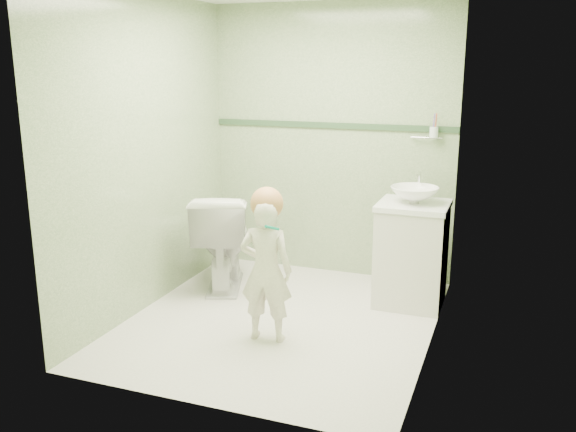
% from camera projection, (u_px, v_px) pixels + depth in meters
% --- Properties ---
extents(ground, '(2.50, 2.50, 0.00)m').
position_uv_depth(ground, '(281.00, 321.00, 4.63)').
color(ground, beige).
rests_on(ground, ground).
extents(room_shell, '(2.50, 2.54, 2.40)m').
position_uv_depth(room_shell, '(281.00, 163.00, 4.34)').
color(room_shell, gray).
rests_on(room_shell, ground).
extents(trim_stripe, '(2.20, 0.02, 0.05)m').
position_uv_depth(trim_stripe, '(331.00, 125.00, 5.42)').
color(trim_stripe, '#2F4C30').
rests_on(trim_stripe, room_shell).
extents(vanity, '(0.52, 0.50, 0.80)m').
position_uv_depth(vanity, '(411.00, 256.00, 4.88)').
color(vanity, silver).
rests_on(vanity, ground).
extents(counter, '(0.54, 0.52, 0.04)m').
position_uv_depth(counter, '(414.00, 205.00, 4.78)').
color(counter, white).
rests_on(counter, vanity).
extents(basin, '(0.37, 0.37, 0.13)m').
position_uv_depth(basin, '(414.00, 195.00, 4.76)').
color(basin, white).
rests_on(basin, counter).
extents(faucet, '(0.03, 0.13, 0.18)m').
position_uv_depth(faucet, '(419.00, 180.00, 4.91)').
color(faucet, silver).
rests_on(faucet, counter).
extents(cup_holder, '(0.26, 0.07, 0.21)m').
position_uv_depth(cup_holder, '(433.00, 132.00, 5.08)').
color(cup_holder, silver).
rests_on(cup_holder, room_shell).
extents(toilet, '(0.72, 0.93, 0.83)m').
position_uv_depth(toilet, '(223.00, 239.00, 5.26)').
color(toilet, white).
rests_on(toilet, ground).
extents(toddler, '(0.39, 0.28, 1.01)m').
position_uv_depth(toddler, '(266.00, 271.00, 4.22)').
color(toddler, beige).
rests_on(toddler, ground).
extents(hair_cap, '(0.22, 0.22, 0.22)m').
position_uv_depth(hair_cap, '(267.00, 203.00, 4.13)').
color(hair_cap, tan).
rests_on(hair_cap, toddler).
extents(teal_toothbrush, '(0.11, 0.14, 0.08)m').
position_uv_depth(teal_toothbrush, '(271.00, 227.00, 4.00)').
color(teal_toothbrush, '#05856B').
rests_on(teal_toothbrush, toddler).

